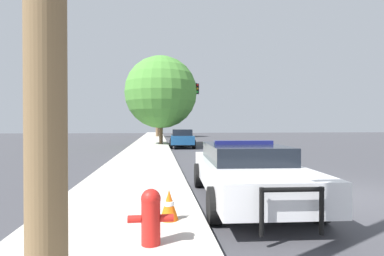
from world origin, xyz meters
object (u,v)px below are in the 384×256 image
at_px(police_car, 245,170).
at_px(fire_hydrant, 151,215).
at_px(traffic_light, 176,100).
at_px(traffic_cone, 169,205).
at_px(car_background_midblock, 182,138).
at_px(tree_sidewalk_far, 157,98).
at_px(tree_sidewalk_mid, 161,92).

height_order(police_car, fire_hydrant, police_car).
distance_m(traffic_light, traffic_cone, 20.93).
bearing_deg(fire_hydrant, car_background_midblock, 84.15).
bearing_deg(tree_sidewalk_far, police_car, -86.47).
height_order(tree_sidewalk_far, traffic_cone, tree_sidewalk_far).
bearing_deg(car_background_midblock, traffic_light, 99.23).
distance_m(traffic_light, tree_sidewalk_mid, 1.52).
xyz_separation_m(traffic_light, tree_sidewalk_far, (-1.62, 15.37, 1.55)).
bearing_deg(police_car, tree_sidewalk_far, -83.70).
height_order(car_background_midblock, tree_sidewalk_mid, tree_sidewalk_mid).
relative_size(car_background_midblock, tree_sidewalk_far, 0.57).
relative_size(fire_hydrant, traffic_light, 0.14).
bearing_deg(car_background_midblock, traffic_cone, -92.25).
height_order(fire_hydrant, traffic_light, traffic_light).
xyz_separation_m(fire_hydrant, traffic_light, (1.62, 21.62, 3.32)).
bearing_deg(traffic_light, tree_sidewalk_mid, -156.28).
bearing_deg(car_background_midblock, tree_sidewalk_far, 99.07).
distance_m(fire_hydrant, tree_sidewalk_mid, 21.42).
relative_size(traffic_light, tree_sidewalk_mid, 0.73).
height_order(fire_hydrant, tree_sidewalk_mid, tree_sidewalk_mid).
distance_m(car_background_midblock, tree_sidewalk_far, 18.89).
bearing_deg(traffic_light, traffic_cone, -93.71).
distance_m(tree_sidewalk_mid, traffic_cone, 20.44).
distance_m(police_car, tree_sidewalk_mid, 18.85).
bearing_deg(police_car, traffic_cone, 44.72).
bearing_deg(traffic_cone, tree_sidewalk_mid, 89.84).
bearing_deg(traffic_light, fire_hydrant, -94.28).
height_order(police_car, traffic_cone, police_car).
distance_m(police_car, fire_hydrant, 3.41).
bearing_deg(tree_sidewalk_mid, traffic_cone, -90.16).
height_order(car_background_midblock, traffic_cone, car_background_midblock).
distance_m(fire_hydrant, traffic_light, 21.93).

